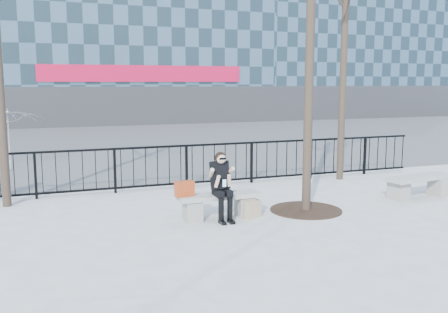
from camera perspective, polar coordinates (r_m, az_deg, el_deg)
name	(u,v)px	position (r m, az deg, el deg)	size (l,w,h in m)	color
ground	(219,218)	(9.97, -0.56, -7.02)	(120.00, 120.00, 0.00)	#A1A09C
street_surface	(113,139)	(24.41, -12.60, 2.02)	(60.00, 23.00, 0.01)	#474747
railing	(179,167)	(12.65, -5.18, -1.16)	(14.00, 0.06, 1.10)	black
tree_grate	(306,210)	(10.66, 9.34, -6.05)	(1.50, 1.50, 0.02)	black
bench_main	(219,203)	(9.90, -0.56, -5.34)	(1.65, 0.46, 0.49)	slate
bench_second	(419,184)	(12.48, 21.43, -2.94)	(1.76, 0.49, 0.52)	slate
seated_woman	(222,186)	(9.67, -0.24, -3.43)	(0.50, 0.64, 1.34)	black
handbag	(184,189)	(9.63, -4.54, -3.70)	(0.36, 0.17, 0.30)	#A43814
shopping_bag	(253,209)	(9.96, 3.35, -6.04)	(0.36, 0.13, 0.34)	tan
vendor_umbrella	(10,140)	(16.42, -23.29, 1.79)	(2.07, 2.11, 1.90)	yellow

